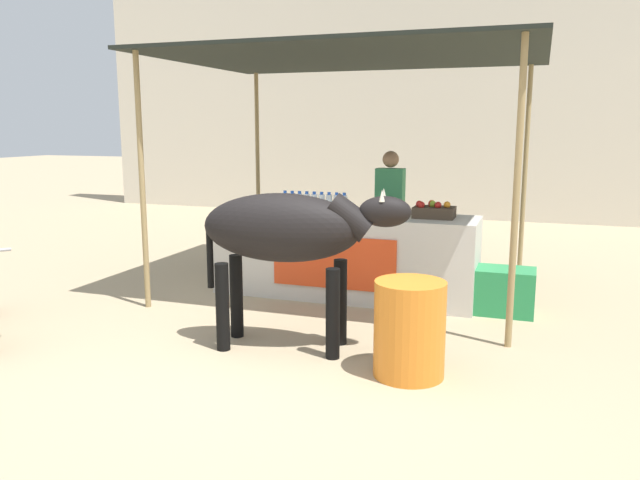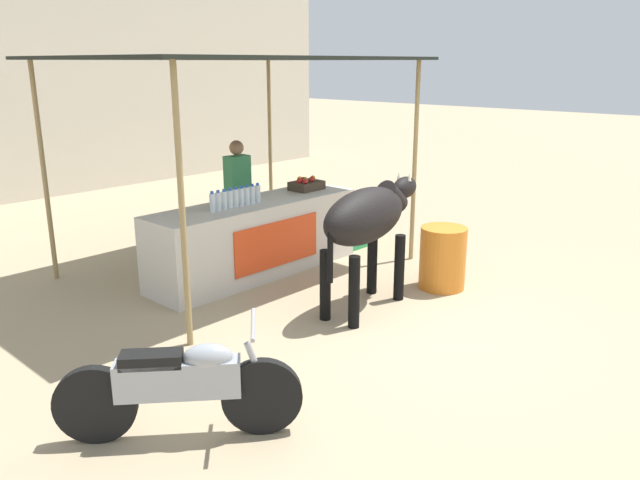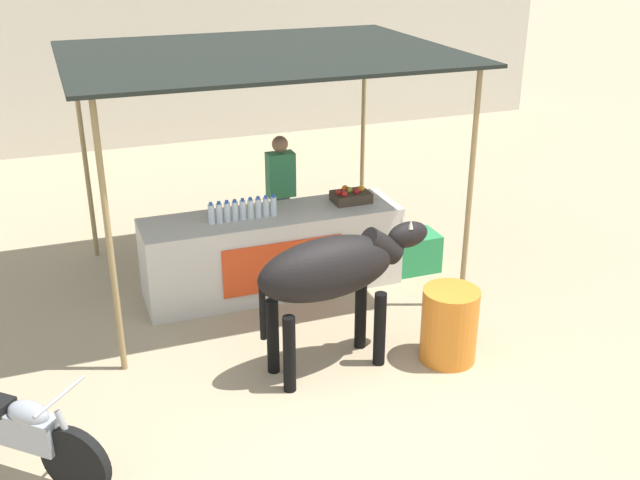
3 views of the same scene
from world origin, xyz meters
The scene contains 11 objects.
ground_plane centered at (0.00, 0.00, 0.00)m, with size 60.00×60.00×0.00m, color tan.
building_wall_far centered at (0.00, 9.13, 3.33)m, with size 16.00×0.50×6.67m, color beige.
stall_counter centered at (0.00, 2.20, 0.48)m, with size 3.00×0.82×0.96m.
stall_awning centered at (0.00, 2.50, 2.63)m, with size 4.20×3.20×2.75m.
water_bottle_row centered at (-0.35, 2.15, 1.07)m, with size 0.79×0.07×0.25m.
fruit_crate centered at (1.00, 2.25, 1.03)m, with size 0.44×0.32×0.18m.
vendor_behind_counter centered at (0.35, 2.95, 0.85)m, with size 0.34×0.22×1.65m.
cooler_box centered at (1.80, 2.10, 0.24)m, with size 0.60×0.44×0.48m, color #268C4C.
water_barrel centered at (1.18, 0.11, 0.38)m, with size 0.56×0.56×0.77m, color orange.
cow centered at (0.05, 0.39, 1.03)m, with size 1.85×0.70×1.44m.
motorcycle_parked centered at (-2.86, -0.21, 0.43)m, with size 1.40×1.26×0.90m.
Camera 2 is at (-5.15, -3.70, 2.68)m, focal length 35.00 mm.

